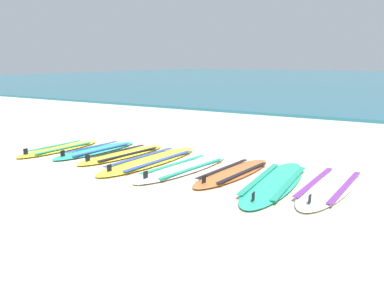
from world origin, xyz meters
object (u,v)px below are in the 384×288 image
Objects in this scene: surfboard_5 at (233,173)px; surfboard_3 at (150,160)px; surfboard_7 at (329,186)px; surfboard_0 at (59,149)px; surfboard_6 at (274,182)px; surfboard_1 at (96,150)px; surfboard_2 at (123,154)px; surfboard_4 at (184,168)px.

surfboard_3 is at bearing -178.61° from surfboard_5.
surfboard_5 is at bearing -177.74° from surfboard_7.
surfboard_0 and surfboard_7 have the same top height.
surfboard_7 is (1.50, 0.06, -0.00)m from surfboard_5.
surfboard_0 and surfboard_6 have the same top height.
surfboard_0 is 0.94× the size of surfboard_1.
surfboard_5 is at bearing -1.75° from surfboard_2.
surfboard_4 is 2.35m from surfboard_7.
surfboard_3 and surfboard_6 have the same top height.
surfboard_5 is (2.37, -0.07, -0.00)m from surfboard_2.
surfboard_3 and surfboard_7 have the same top height.
surfboard_1 is 1.45m from surfboard_3.
surfboard_4 and surfboard_7 have the same top height.
surfboard_2 is at bearing -1.24° from surfboard_1.
surfboard_3 is at bearing -5.03° from surfboard_1.
surfboard_0 and surfboard_2 have the same top height.
surfboard_3 is (1.45, -0.13, -0.00)m from surfboard_1.
surfboard_1 is 3.08m from surfboard_5.
surfboard_5 is (3.83, 0.20, -0.00)m from surfboard_0.
surfboard_1 and surfboard_2 have the same top height.
surfboard_2 is at bearing 175.70° from surfboard_6.
surfboard_5 is (0.84, 0.17, 0.00)m from surfboard_4.
surfboard_2 and surfboard_6 have the same top height.
surfboard_2 and surfboard_4 have the same top height.
surfboard_0 is 0.75× the size of surfboard_3.
surfboard_4 is (2.24, -0.26, -0.00)m from surfboard_1.
surfboard_5 is 0.88× the size of surfboard_7.
surfboard_4 is (2.99, 0.03, -0.00)m from surfboard_0.
surfboard_1 is 0.80× the size of surfboard_3.
surfboard_0 is at bearing -179.50° from surfboard_4.
surfboard_0 is 4.58m from surfboard_6.
surfboard_6 is (3.83, -0.25, -0.00)m from surfboard_1.
surfboard_2 and surfboard_7 have the same top height.
surfboard_0 is at bearing -175.83° from surfboard_3.
surfboard_4 is at bearing 0.50° from surfboard_0.
surfboard_7 is at bearing -0.36° from surfboard_1.
surfboard_5 is at bearing 2.99° from surfboard_0.
surfboard_3 is at bearing 170.41° from surfboard_4.
surfboard_6 is 0.78m from surfboard_7.
surfboard_0 and surfboard_1 have the same top height.
surfboard_1 is 0.71m from surfboard_2.
surfboard_6 is (3.12, -0.23, -0.00)m from surfboard_2.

